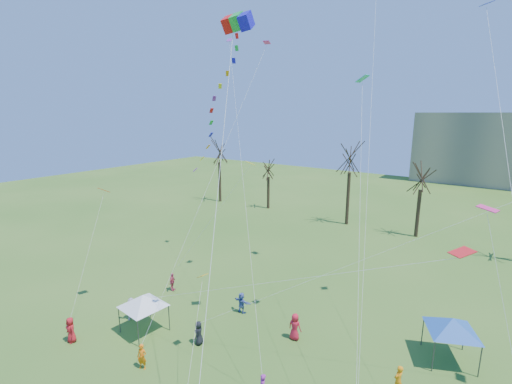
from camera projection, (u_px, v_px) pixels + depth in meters
The scene contains 6 objects.
bare_tree_row at pixel (417, 179), 42.60m from camera, with size 69.39×8.62×11.22m.
big_box_kite at pixel (220, 108), 19.53m from camera, with size 3.44×5.41×19.68m.
canopy_tent_white at pixel (143, 301), 24.38m from camera, with size 3.68×3.68×2.77m.
canopy_tent_blue at pixel (452, 325), 21.47m from camera, with size 3.48×3.48×2.87m.
festival_crowd at pixel (268, 371), 19.89m from camera, with size 26.15×10.38×1.86m.
small_kites_aloft at pixel (323, 132), 21.51m from camera, with size 30.09×18.90×33.42m.
Camera 1 is at (10.10, -9.29, 14.92)m, focal length 25.00 mm.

